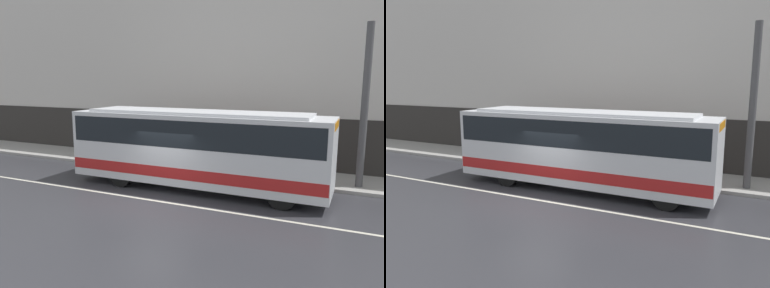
{
  "view_description": "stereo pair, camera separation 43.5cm",
  "coord_description": "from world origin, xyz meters",
  "views": [
    {
      "loc": [
        7.11,
        -11.81,
        4.56
      ],
      "look_at": [
        0.62,
        2.15,
        1.91
      ],
      "focal_mm": 35.0,
      "sensor_mm": 36.0,
      "label": 1
    },
    {
      "loc": [
        7.51,
        -11.62,
        4.56
      ],
      "look_at": [
        0.62,
        2.15,
        1.91
      ],
      "focal_mm": 35.0,
      "sensor_mm": 36.0,
      "label": 2
    }
  ],
  "objects": [
    {
      "name": "sidewalk",
      "position": [
        0.0,
        5.51,
        0.07
      ],
      "size": [
        60.0,
        3.02,
        0.14
      ],
      "color": "#A09E99",
      "rests_on": "ground_plane"
    },
    {
      "name": "ground_plane",
      "position": [
        0.0,
        0.0,
        0.0
      ],
      "size": [
        60.0,
        60.0,
        0.0
      ],
      "primitive_type": "plane",
      "color": "#333338"
    },
    {
      "name": "lane_stripe",
      "position": [
        0.0,
        0.0,
        0.0
      ],
      "size": [
        54.0,
        0.14,
        0.01
      ],
      "color": "beige",
      "rests_on": "ground_plane"
    },
    {
      "name": "transit_bus",
      "position": [
        0.79,
        2.15,
        1.86
      ],
      "size": [
        10.91,
        2.48,
        3.3
      ],
      "color": "silver",
      "rests_on": "ground_plane"
    },
    {
      "name": "utility_pole_near",
      "position": [
        7.06,
        4.85,
        3.47
      ],
      "size": [
        0.29,
        0.29,
        6.65
      ],
      "color": "#4C4C4F",
      "rests_on": "sidewalk"
    },
    {
      "name": "pedestrian_waiting",
      "position": [
        -2.59,
        5.4,
        0.91
      ],
      "size": [
        0.36,
        0.36,
        1.65
      ],
      "color": "navy",
      "rests_on": "sidewalk"
    },
    {
      "name": "building_facade",
      "position": [
        0.0,
        7.16,
        5.27
      ],
      "size": [
        60.0,
        0.35,
        10.92
      ],
      "color": "silver",
      "rests_on": "ground_plane"
    }
  ]
}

